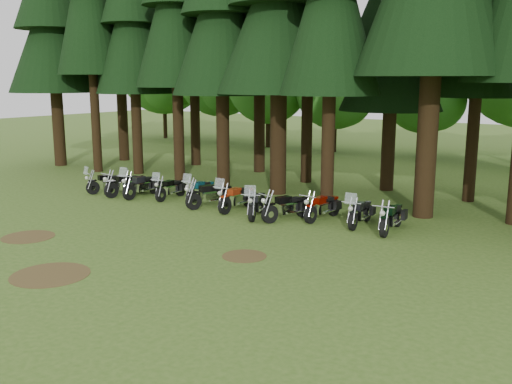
{
  "coord_description": "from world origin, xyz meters",
  "views": [
    {
      "loc": [
        14.43,
        -13.3,
        5.43
      ],
      "look_at": [
        1.85,
        5.0,
        1.0
      ],
      "focal_mm": 40.0,
      "sensor_mm": 36.0,
      "label": 1
    }
  ],
  "objects_px": {
    "motorcycle_2": "(142,186)",
    "motorcycle_7": "(257,205)",
    "motorcycle_4": "(201,191)",
    "motorcycle_11": "(391,218)",
    "motorcycle_6": "(237,199)",
    "motorcycle_5": "(211,196)",
    "motorcycle_3": "(171,189)",
    "motorcycle_1": "(127,185)",
    "motorcycle_9": "(323,208)",
    "motorcycle_0": "(107,183)",
    "motorcycle_8": "(287,208)",
    "motorcycle_10": "(360,213)"
  },
  "relations": [
    {
      "from": "motorcycle_11",
      "to": "motorcycle_8",
      "type": "bearing_deg",
      "value": -175.94
    },
    {
      "from": "motorcycle_6",
      "to": "motorcycle_11",
      "type": "bearing_deg",
      "value": 4.45
    },
    {
      "from": "motorcycle_3",
      "to": "motorcycle_5",
      "type": "xyz_separation_m",
      "value": [
        2.62,
        -0.31,
        0.04
      ]
    },
    {
      "from": "motorcycle_1",
      "to": "motorcycle_7",
      "type": "relative_size",
      "value": 1.04
    },
    {
      "from": "motorcycle_0",
      "to": "motorcycle_7",
      "type": "distance_m",
      "value": 8.78
    },
    {
      "from": "motorcycle_8",
      "to": "motorcycle_11",
      "type": "bearing_deg",
      "value": 29.63
    },
    {
      "from": "motorcycle_6",
      "to": "motorcycle_7",
      "type": "relative_size",
      "value": 1.06
    },
    {
      "from": "motorcycle_4",
      "to": "motorcycle_6",
      "type": "bearing_deg",
      "value": -19.41
    },
    {
      "from": "motorcycle_3",
      "to": "motorcycle_8",
      "type": "distance_m",
      "value": 6.51
    },
    {
      "from": "motorcycle_3",
      "to": "motorcycle_9",
      "type": "height_order",
      "value": "motorcycle_3"
    },
    {
      "from": "motorcycle_5",
      "to": "motorcycle_7",
      "type": "relative_size",
      "value": 1.0
    },
    {
      "from": "motorcycle_5",
      "to": "motorcycle_11",
      "type": "height_order",
      "value": "motorcycle_11"
    },
    {
      "from": "motorcycle_3",
      "to": "motorcycle_11",
      "type": "bearing_deg",
      "value": -4.67
    },
    {
      "from": "motorcycle_9",
      "to": "motorcycle_3",
      "type": "bearing_deg",
      "value": -170.45
    },
    {
      "from": "motorcycle_2",
      "to": "motorcycle_7",
      "type": "distance_m",
      "value": 6.65
    },
    {
      "from": "motorcycle_2",
      "to": "motorcycle_4",
      "type": "xyz_separation_m",
      "value": [
        2.9,
        0.8,
        -0.04
      ]
    },
    {
      "from": "motorcycle_2",
      "to": "motorcycle_6",
      "type": "bearing_deg",
      "value": 1.0
    },
    {
      "from": "motorcycle_11",
      "to": "motorcycle_4",
      "type": "bearing_deg",
      "value": 174.02
    },
    {
      "from": "motorcycle_7",
      "to": "motorcycle_11",
      "type": "bearing_deg",
      "value": -10.99
    },
    {
      "from": "motorcycle_7",
      "to": "motorcycle_9",
      "type": "relative_size",
      "value": 1.0
    },
    {
      "from": "motorcycle_5",
      "to": "motorcycle_8",
      "type": "relative_size",
      "value": 1.01
    },
    {
      "from": "motorcycle_2",
      "to": "motorcycle_10",
      "type": "relative_size",
      "value": 1.07
    },
    {
      "from": "motorcycle_3",
      "to": "motorcycle_1",
      "type": "bearing_deg",
      "value": -172.13
    },
    {
      "from": "motorcycle_3",
      "to": "motorcycle_8",
      "type": "height_order",
      "value": "motorcycle_3"
    },
    {
      "from": "motorcycle_9",
      "to": "motorcycle_0",
      "type": "bearing_deg",
      "value": -168.32
    },
    {
      "from": "motorcycle_3",
      "to": "motorcycle_5",
      "type": "height_order",
      "value": "motorcycle_3"
    },
    {
      "from": "motorcycle_4",
      "to": "motorcycle_9",
      "type": "distance_m",
      "value": 6.1
    },
    {
      "from": "motorcycle_1",
      "to": "motorcycle_0",
      "type": "bearing_deg",
      "value": -169.49
    },
    {
      "from": "motorcycle_5",
      "to": "motorcycle_7",
      "type": "bearing_deg",
      "value": 13.21
    },
    {
      "from": "motorcycle_0",
      "to": "motorcycle_8",
      "type": "distance_m",
      "value": 10.04
    },
    {
      "from": "motorcycle_7",
      "to": "motorcycle_4",
      "type": "bearing_deg",
      "value": 144.1
    },
    {
      "from": "motorcycle_0",
      "to": "motorcycle_5",
      "type": "xyz_separation_m",
      "value": [
        6.15,
        0.33,
        0.04
      ]
    },
    {
      "from": "motorcycle_2",
      "to": "motorcycle_6",
      "type": "xyz_separation_m",
      "value": [
        5.31,
        0.25,
        -0.0
      ]
    },
    {
      "from": "motorcycle_4",
      "to": "motorcycle_9",
      "type": "xyz_separation_m",
      "value": [
        6.1,
        0.1,
        0.0
      ]
    },
    {
      "from": "motorcycle_2",
      "to": "motorcycle_5",
      "type": "bearing_deg",
      "value": -0.02
    },
    {
      "from": "motorcycle_2",
      "to": "motorcycle_1",
      "type": "bearing_deg",
      "value": -172.3
    },
    {
      "from": "motorcycle_3",
      "to": "motorcycle_9",
      "type": "bearing_deg",
      "value": -2.52
    },
    {
      "from": "motorcycle_10",
      "to": "motorcycle_7",
      "type": "bearing_deg",
      "value": -169.78
    },
    {
      "from": "motorcycle_11",
      "to": "motorcycle_10",
      "type": "bearing_deg",
      "value": 167.5
    },
    {
      "from": "motorcycle_0",
      "to": "motorcycle_1",
      "type": "relative_size",
      "value": 0.9
    },
    {
      "from": "motorcycle_2",
      "to": "motorcycle_11",
      "type": "distance_m",
      "value": 11.91
    },
    {
      "from": "motorcycle_2",
      "to": "motorcycle_7",
      "type": "xyz_separation_m",
      "value": [
        6.64,
        -0.22,
        -0.02
      ]
    },
    {
      "from": "motorcycle_9",
      "to": "motorcycle_4",
      "type": "bearing_deg",
      "value": -173.12
    },
    {
      "from": "motorcycle_2",
      "to": "motorcycle_10",
      "type": "height_order",
      "value": "motorcycle_2"
    },
    {
      "from": "motorcycle_6",
      "to": "motorcycle_10",
      "type": "distance_m",
      "value": 5.33
    },
    {
      "from": "motorcycle_2",
      "to": "motorcycle_7",
      "type": "height_order",
      "value": "motorcycle_2"
    },
    {
      "from": "motorcycle_10",
      "to": "motorcycle_11",
      "type": "xyz_separation_m",
      "value": [
        1.29,
        -0.16,
        0.02
      ]
    },
    {
      "from": "motorcycle_6",
      "to": "motorcycle_8",
      "type": "xyz_separation_m",
      "value": [
        2.59,
        -0.22,
        -0.02
      ]
    },
    {
      "from": "motorcycle_4",
      "to": "motorcycle_11",
      "type": "distance_m",
      "value": 9.0
    },
    {
      "from": "motorcycle_2",
      "to": "motorcycle_3",
      "type": "height_order",
      "value": "motorcycle_2"
    }
  ]
}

